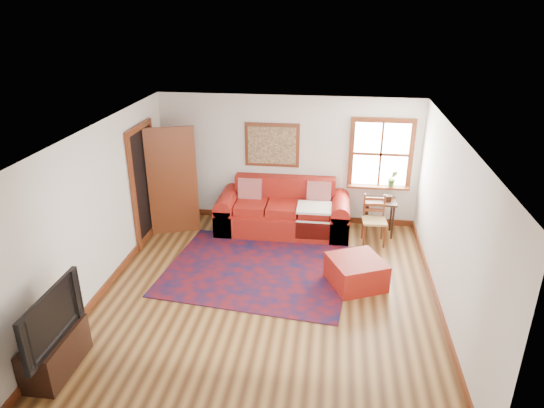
# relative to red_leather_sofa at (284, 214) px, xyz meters

# --- Properties ---
(ground) EXTENTS (5.50, 5.50, 0.00)m
(ground) POSITION_rel_red_leather_sofa_xyz_m (0.02, -2.27, -0.32)
(ground) COLOR #492B13
(ground) RESTS_ON ground
(room_envelope) EXTENTS (5.04, 5.54, 2.52)m
(room_envelope) POSITION_rel_red_leather_sofa_xyz_m (0.02, -2.25, 1.33)
(room_envelope) COLOR silver
(room_envelope) RESTS_ON ground
(window) EXTENTS (1.18, 0.20, 1.38)m
(window) POSITION_rel_red_leather_sofa_xyz_m (1.80, 0.44, 0.99)
(window) COLOR white
(window) RESTS_ON ground
(doorway) EXTENTS (0.89, 1.08, 2.14)m
(doorway) POSITION_rel_red_leather_sofa_xyz_m (-2.19, -0.49, 0.75)
(doorway) COLOR black
(doorway) RESTS_ON ground
(framed_artwork) EXTENTS (1.05, 0.07, 0.85)m
(framed_artwork) POSITION_rel_red_leather_sofa_xyz_m (-0.28, 0.45, 1.23)
(framed_artwork) COLOR maroon
(framed_artwork) RESTS_ON ground
(persian_rug) EXTENTS (3.17, 2.65, 0.02)m
(persian_rug) POSITION_rel_red_leather_sofa_xyz_m (-0.25, -1.60, -0.31)
(persian_rug) COLOR #5B0D10
(persian_rug) RESTS_ON ground
(red_leather_sofa) EXTENTS (2.49, 1.03, 0.98)m
(red_leather_sofa) POSITION_rel_red_leather_sofa_xyz_m (0.00, 0.00, 0.00)
(red_leather_sofa) COLOR maroon
(red_leather_sofa) RESTS_ON ground
(red_ottoman) EXTENTS (1.02, 1.02, 0.44)m
(red_ottoman) POSITION_rel_red_leather_sofa_xyz_m (1.33, -1.80, -0.10)
(red_ottoman) COLOR maroon
(red_ottoman) RESTS_ON ground
(side_table) EXTENTS (0.57, 0.43, 0.69)m
(side_table) POSITION_rel_red_leather_sofa_xyz_m (1.80, 0.05, 0.24)
(side_table) COLOR black
(side_table) RESTS_ON ground
(ladder_back_chair) EXTENTS (0.44, 0.42, 0.89)m
(ladder_back_chair) POSITION_rel_red_leather_sofa_xyz_m (1.68, -0.30, 0.16)
(ladder_back_chair) COLOR tan
(ladder_back_chair) RESTS_ON ground
(media_cabinet) EXTENTS (0.41, 0.92, 0.50)m
(media_cabinet) POSITION_rel_red_leather_sofa_xyz_m (-2.26, -4.20, -0.07)
(media_cabinet) COLOR black
(media_cabinet) RESTS_ON ground
(television) EXTENTS (0.15, 1.15, 0.67)m
(television) POSITION_rel_red_leather_sofa_xyz_m (-2.24, -4.30, 0.51)
(television) COLOR black
(television) RESTS_ON media_cabinet
(candle_hurricane) EXTENTS (0.12, 0.12, 0.18)m
(candle_hurricane) POSITION_rel_red_leather_sofa_xyz_m (-2.21, -3.78, 0.27)
(candle_hurricane) COLOR silver
(candle_hurricane) RESTS_ON media_cabinet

